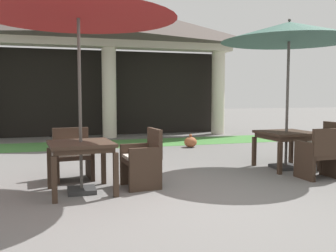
% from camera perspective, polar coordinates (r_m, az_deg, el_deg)
% --- Properties ---
extents(ground_plane, '(60.00, 60.00, 0.00)m').
position_cam_1_polar(ground_plane, '(5.27, 3.14, -11.04)').
color(ground_plane, slate).
extents(background_pavilion, '(9.09, 2.93, 4.47)m').
position_cam_1_polar(background_pavilion, '(12.90, -9.11, 13.82)').
color(background_pavilion, beige).
rests_on(background_pavilion, ground).
extents(lawn_strip, '(10.89, 1.85, 0.01)m').
position_cam_1_polar(lawn_strip, '(11.07, -7.63, -2.67)').
color(lawn_strip, '#47843D').
rests_on(lawn_strip, ground).
extents(patio_table_near_foreground, '(0.97, 0.97, 0.72)m').
position_cam_1_polar(patio_table_near_foreground, '(7.63, 17.55, -1.55)').
color(patio_table_near_foreground, '#38281E').
rests_on(patio_table_near_foreground, ground).
extents(patio_umbrella_near_foreground, '(2.58, 2.58, 2.87)m').
position_cam_1_polar(patio_umbrella_near_foreground, '(7.67, 17.94, 13.35)').
color(patio_umbrella_near_foreground, '#2D2D2D').
rests_on(patio_umbrella_near_foreground, ground).
extents(patio_chair_near_foreground_east, '(0.52, 0.61, 0.88)m').
position_cam_1_polar(patio_chair_near_foreground_east, '(8.23, 22.87, -2.65)').
color(patio_chair_near_foreground_east, '#38281E').
rests_on(patio_chair_near_foreground_east, ground).
extents(patio_chair_near_foreground_south, '(0.62, 0.52, 0.88)m').
position_cam_1_polar(patio_chair_near_foreground_south, '(6.92, 22.06, -4.13)').
color(patio_chair_near_foreground_south, '#38281E').
rests_on(patio_chair_near_foreground_south, ground).
extents(patio_table_mid_left, '(0.97, 0.97, 0.75)m').
position_cam_1_polar(patio_table_mid_left, '(5.62, -13.10, -3.43)').
color(patio_table_mid_left, '#38281E').
rests_on(patio_table_mid_left, ground).
extents(patio_umbrella_mid_left, '(2.82, 2.82, 3.01)m').
position_cam_1_polar(patio_umbrella_mid_left, '(5.71, -13.52, 17.70)').
color(patio_umbrella_mid_left, '#2D2D2D').
rests_on(patio_umbrella_mid_left, ground).
extents(patio_chair_mid_left_east, '(0.57, 0.62, 0.91)m').
position_cam_1_polar(patio_chair_mid_left_east, '(5.86, -3.86, -5.23)').
color(patio_chair_mid_left_east, '#38281E').
rests_on(patio_chair_mid_left_east, ground).
extents(patio_chair_mid_left_north, '(0.68, 0.63, 0.86)m').
position_cam_1_polar(patio_chair_mid_left_north, '(6.58, -14.29, -4.42)').
color(patio_chair_mid_left_north, '#38281E').
rests_on(patio_chair_mid_left_north, ground).
extents(terracotta_urn, '(0.35, 0.35, 0.37)m').
position_cam_1_polar(terracotta_urn, '(10.26, 3.44, -2.44)').
color(terracotta_urn, '#9E5633').
rests_on(terracotta_urn, ground).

